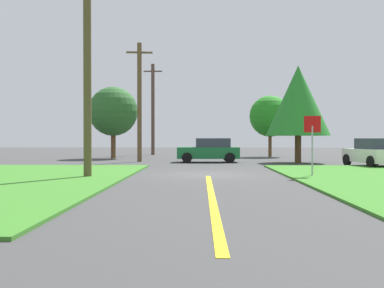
% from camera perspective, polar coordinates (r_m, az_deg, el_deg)
% --- Properties ---
extents(ground_plane, '(120.00, 120.00, 0.00)m').
position_cam_1_polar(ground_plane, '(21.58, 1.88, -3.65)').
color(ground_plane, '#3F3F3F').
extents(lane_stripe_center, '(0.20, 14.00, 0.01)m').
position_cam_1_polar(lane_stripe_center, '(13.61, 2.35, -6.20)').
color(lane_stripe_center, yellow).
rests_on(lane_stripe_center, ground).
extents(stop_sign, '(0.69, 0.12, 2.57)m').
position_cam_1_polar(stop_sign, '(20.60, 14.14, 1.09)').
color(stop_sign, '#9EA0A8').
rests_on(stop_sign, ground).
extents(car_on_crossroad, '(2.68, 4.17, 1.62)m').
position_cam_1_polar(car_on_crossroad, '(29.15, 20.91, -0.97)').
color(car_on_crossroad, white).
rests_on(car_on_crossroad, ground).
extents(car_approaching_junction, '(4.20, 2.17, 1.62)m').
position_cam_1_polar(car_approaching_junction, '(32.32, 2.05, -0.76)').
color(car_approaching_junction, '#196B33').
rests_on(car_approaching_junction, ground).
extents(utility_pole_near, '(1.80, 0.33, 8.79)m').
position_cam_1_polar(utility_pole_near, '(20.21, -12.36, 8.81)').
color(utility_pole_near, brown).
rests_on(utility_pole_near, ground).
extents(utility_pole_mid, '(1.80, 0.31, 8.17)m').
position_cam_1_polar(utility_pole_mid, '(33.21, -6.28, 5.13)').
color(utility_pole_mid, brown).
rests_on(utility_pole_mid, ground).
extents(utility_pole_far, '(1.80, 0.34, 8.78)m').
position_cam_1_polar(utility_pole_far, '(46.54, -4.68, 4.23)').
color(utility_pole_far, brown).
rests_on(utility_pole_far, ground).
extents(oak_tree_left, '(3.94, 3.94, 5.74)m').
position_cam_1_polar(oak_tree_left, '(38.91, -9.36, 3.84)').
color(oak_tree_left, brown).
rests_on(oak_tree_left, ground).
extents(pine_tree_center, '(4.19, 4.19, 6.41)m').
position_cam_1_polar(pine_tree_center, '(32.29, 12.52, 5.05)').
color(pine_tree_center, brown).
rests_on(pine_tree_center, ground).
extents(oak_tree_right, '(3.59, 3.59, 5.33)m').
position_cam_1_polar(oak_tree_right, '(42.19, 9.28, 3.28)').
color(oak_tree_right, brown).
rests_on(oak_tree_right, ground).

